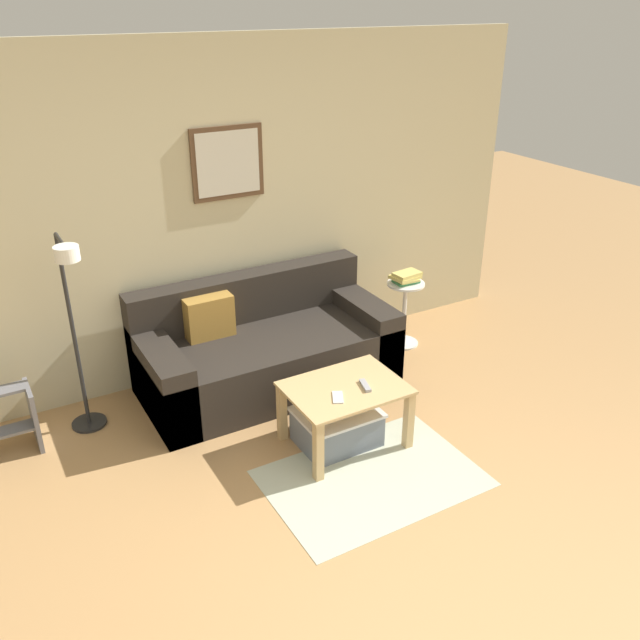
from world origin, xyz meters
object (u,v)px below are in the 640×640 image
(cell_phone, at_px, (338,397))
(side_table, at_px, (404,308))
(couch, at_px, (265,350))
(step_stool, at_px, (5,421))
(floor_lamp, at_px, (75,323))
(book_stack, at_px, (406,277))
(remote_control, at_px, (365,385))
(storage_bin, at_px, (337,426))
(coffee_table, at_px, (345,399))

(cell_phone, bearing_deg, side_table, 66.95)
(couch, bearing_deg, step_stool, 178.21)
(floor_lamp, xyz_separation_m, book_stack, (2.69, 0.05, -0.24))
(floor_lamp, relative_size, remote_control, 9.62)
(storage_bin, bearing_deg, floor_lamp, 147.25)
(coffee_table, height_order, side_table, side_table)
(step_stool, bearing_deg, cell_phone, -30.94)
(storage_bin, relative_size, cell_phone, 3.87)
(couch, bearing_deg, coffee_table, -82.91)
(coffee_table, xyz_separation_m, storage_bin, (-0.04, 0.03, -0.22))
(storage_bin, xyz_separation_m, book_stack, (1.26, 0.97, 0.50))
(remote_control, bearing_deg, cell_phone, -158.76)
(side_table, height_order, step_stool, side_table)
(floor_lamp, xyz_separation_m, side_table, (2.68, 0.04, -0.52))
(coffee_table, height_order, floor_lamp, floor_lamp)
(side_table, bearing_deg, storage_bin, -142.59)
(couch, xyz_separation_m, side_table, (1.33, 0.00, 0.05))
(cell_phone, bearing_deg, coffee_table, 66.88)
(side_table, height_order, remote_control, side_table)
(floor_lamp, xyz_separation_m, cell_phone, (1.36, -1.04, -0.42))
(remote_control, relative_size, cell_phone, 1.07)
(coffee_table, distance_m, book_stack, 1.59)
(side_table, xyz_separation_m, cell_phone, (-1.32, -1.08, 0.11))
(floor_lamp, distance_m, step_stool, 0.83)
(book_stack, distance_m, step_stool, 3.24)
(remote_control, bearing_deg, step_stool, 167.14)
(book_stack, bearing_deg, side_table, -114.98)
(storage_bin, height_order, cell_phone, cell_phone)
(cell_phone, bearing_deg, floor_lamp, 170.45)
(coffee_table, relative_size, remote_control, 5.14)
(book_stack, height_order, remote_control, book_stack)
(coffee_table, relative_size, storage_bin, 1.42)
(storage_bin, height_order, floor_lamp, floor_lamp)
(storage_bin, xyz_separation_m, step_stool, (-1.96, 1.01, 0.11))
(coffee_table, relative_size, side_table, 1.34)
(side_table, bearing_deg, cell_phone, -140.82)
(book_stack, distance_m, cell_phone, 1.72)
(remote_control, height_order, step_stool, remote_control)
(step_stool, bearing_deg, floor_lamp, -10.19)
(book_stack, bearing_deg, remote_control, -136.07)
(couch, relative_size, storage_bin, 3.55)
(couch, height_order, cell_phone, couch)
(storage_bin, bearing_deg, coffee_table, -30.44)
(book_stack, height_order, cell_phone, book_stack)
(coffee_table, bearing_deg, remote_control, -30.35)
(cell_phone, height_order, step_stool, cell_phone)
(coffee_table, bearing_deg, cell_phone, -140.89)
(couch, xyz_separation_m, remote_control, (0.24, -1.05, 0.16))
(coffee_table, distance_m, step_stool, 2.26)
(storage_bin, bearing_deg, cell_phone, -120.02)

